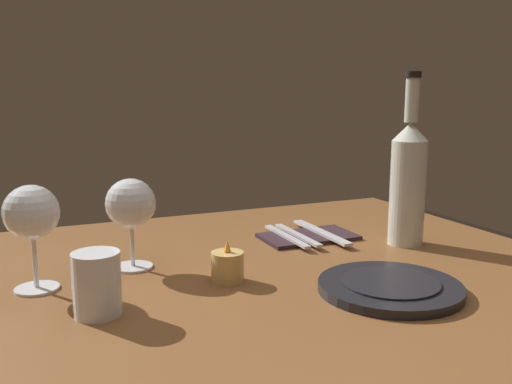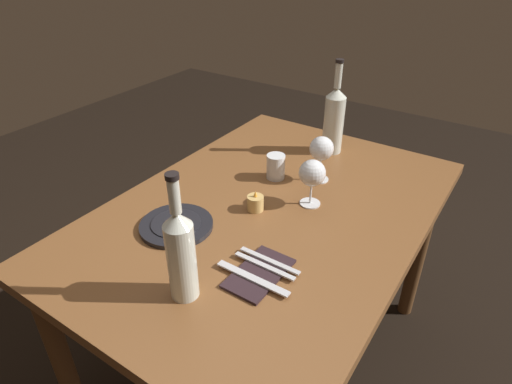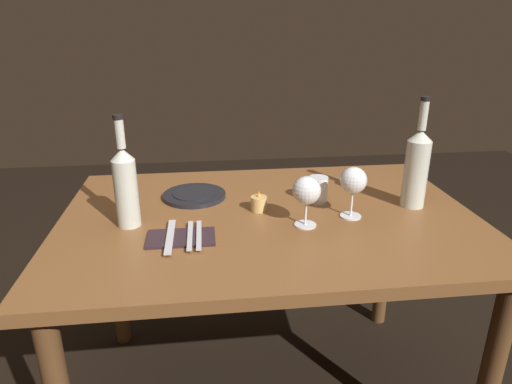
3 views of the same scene
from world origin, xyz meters
name	(u,v)px [view 2 (image 2 of 3)]	position (x,y,z in m)	size (l,w,h in m)	color
ground_plane	(266,360)	(0.00, 0.00, 0.00)	(6.00, 6.00, 0.00)	black
dining_table	(268,231)	(0.00, 0.00, 0.65)	(1.30, 0.90, 0.74)	brown
wine_glass_left	(312,174)	(-0.10, 0.10, 0.85)	(0.08, 0.08, 0.15)	white
wine_glass_right	(322,150)	(-0.25, 0.05, 0.86)	(0.08, 0.08, 0.16)	white
wine_bottle	(334,119)	(-0.48, -0.01, 0.88)	(0.08, 0.08, 0.36)	silver
wine_bottle_second	(181,252)	(0.43, 0.03, 0.87)	(0.07, 0.07, 0.33)	silver
water_tumbler	(276,168)	(-0.18, -0.08, 0.78)	(0.06, 0.06, 0.09)	white
votive_candle	(255,203)	(0.03, -0.03, 0.76)	(0.05, 0.05, 0.07)	#DBB266
dinner_plate	(176,225)	(0.24, -0.17, 0.75)	(0.22, 0.22, 0.02)	black
folded_napkin	(259,273)	(0.27, 0.14, 0.74)	(0.19, 0.11, 0.01)	#2D1E23
fork_inner	(264,266)	(0.25, 0.14, 0.75)	(0.02, 0.18, 0.00)	silver
fork_outer	(270,261)	(0.22, 0.14, 0.75)	(0.02, 0.18, 0.00)	silver
table_knife	(253,278)	(0.30, 0.14, 0.75)	(0.02, 0.21, 0.00)	silver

